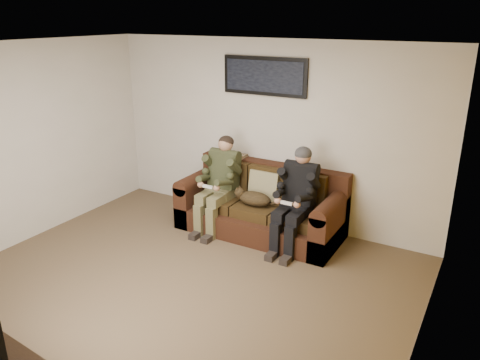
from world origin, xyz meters
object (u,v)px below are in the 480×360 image
Objects in this scene: person_left at (220,178)px; person_right at (297,193)px; sofa at (262,207)px; cat at (253,198)px; framed_poster at (264,76)px.

person_right is (1.16, 0.00, 0.00)m from person_left.
sofa is 0.73m from person_right.
cat is at bearing -178.94° from person_right.
person_left is at bearing -179.98° from person_right.
framed_poster is (0.38, 0.57, 1.36)m from person_left.
person_left reaches higher than cat.
framed_poster reaches higher than person_left.
cat is (-0.04, -0.20, 0.20)m from sofa.
framed_poster reaches higher than sofa.
sofa is 1.71× the size of person_right.
person_right is 1.05× the size of framed_poster.
person_right is 1.67m from framed_poster.
framed_poster reaches higher than person_right.
framed_poster reaches higher than cat.
person_left is (-0.58, -0.19, 0.39)m from sofa.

